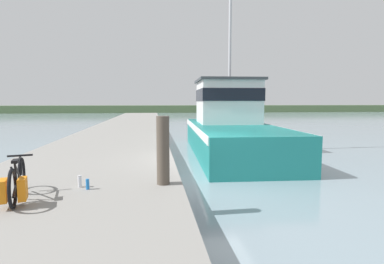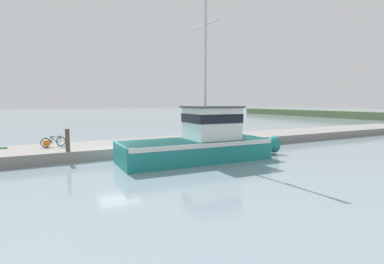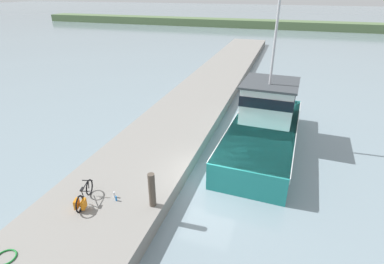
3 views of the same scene
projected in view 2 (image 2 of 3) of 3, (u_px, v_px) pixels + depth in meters
ground_plane at (118, 162)px, 19.45m from camera, size 320.00×320.00×0.00m
dock_pier at (104, 149)px, 22.64m from camera, size 5.05×80.00×0.72m
fishing_boat_main at (202, 141)px, 20.13m from camera, size 4.13×11.93×10.66m
bicycle_touring at (51, 142)px, 21.29m from camera, size 0.70×1.69×0.75m
mooring_post at (68, 140)px, 19.36m from camera, size 0.27×0.27×1.47m
hose_coil at (2, 148)px, 20.59m from camera, size 0.67×0.67×0.05m
water_bottle_on_curb at (62, 147)px, 20.66m from camera, size 0.07×0.07×0.21m
water_bottle_by_bike at (65, 146)px, 20.92m from camera, size 0.08×0.08×0.25m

